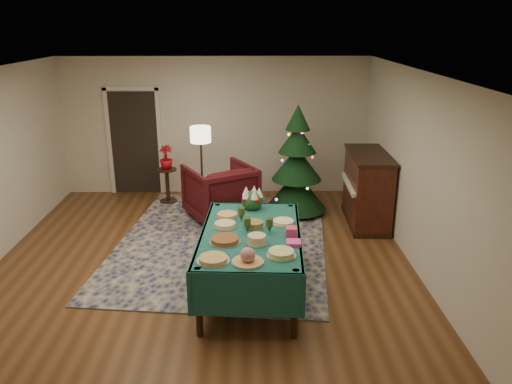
{
  "coord_description": "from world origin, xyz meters",
  "views": [
    {
      "loc": [
        0.67,
        -6.22,
        3.32
      ],
      "look_at": [
        0.76,
        0.37,
        1.06
      ],
      "focal_mm": 35.0,
      "sensor_mm": 36.0,
      "label": 1
    }
  ],
  "objects_px": {
    "armchair": "(220,190)",
    "floor_lamp": "(201,140)",
    "piano": "(367,189)",
    "side_table": "(168,186)",
    "buffet_table": "(251,245)",
    "gift_box": "(291,232)",
    "christmas_tree": "(297,166)",
    "potted_plant": "(166,163)"
  },
  "relations": [
    {
      "from": "floor_lamp",
      "to": "side_table",
      "type": "height_order",
      "value": "floor_lamp"
    },
    {
      "from": "buffet_table",
      "to": "armchair",
      "type": "height_order",
      "value": "armchair"
    },
    {
      "from": "buffet_table",
      "to": "potted_plant",
      "type": "height_order",
      "value": "potted_plant"
    },
    {
      "from": "armchair",
      "to": "piano",
      "type": "xyz_separation_m",
      "value": [
        2.52,
        -0.22,
        0.06
      ]
    },
    {
      "from": "potted_plant",
      "to": "piano",
      "type": "distance_m",
      "value": 3.74
    },
    {
      "from": "gift_box",
      "to": "christmas_tree",
      "type": "distance_m",
      "value": 2.93
    },
    {
      "from": "side_table",
      "to": "piano",
      "type": "xyz_separation_m",
      "value": [
        3.58,
        -1.08,
        0.28
      ]
    },
    {
      "from": "floor_lamp",
      "to": "piano",
      "type": "relative_size",
      "value": 1.06
    },
    {
      "from": "side_table",
      "to": "christmas_tree",
      "type": "distance_m",
      "value": 2.55
    },
    {
      "from": "armchair",
      "to": "piano",
      "type": "bearing_deg",
      "value": 146.03
    },
    {
      "from": "side_table",
      "to": "gift_box",
      "type": "bearing_deg",
      "value": -59.39
    },
    {
      "from": "gift_box",
      "to": "floor_lamp",
      "type": "xyz_separation_m",
      "value": [
        -1.38,
        3.2,
        0.42
      ]
    },
    {
      "from": "potted_plant",
      "to": "armchair",
      "type": "bearing_deg",
      "value": -38.84
    },
    {
      "from": "armchair",
      "to": "floor_lamp",
      "type": "xyz_separation_m",
      "value": [
        -0.36,
        0.54,
        0.77
      ]
    },
    {
      "from": "christmas_tree",
      "to": "piano",
      "type": "xyz_separation_m",
      "value": [
        1.17,
        -0.48,
        -0.29
      ]
    },
    {
      "from": "gift_box",
      "to": "floor_lamp",
      "type": "bearing_deg",
      "value": 113.34
    },
    {
      "from": "floor_lamp",
      "to": "potted_plant",
      "type": "relative_size",
      "value": 3.45
    },
    {
      "from": "armchair",
      "to": "piano",
      "type": "distance_m",
      "value": 2.53
    },
    {
      "from": "piano",
      "to": "armchair",
      "type": "bearing_deg",
      "value": 174.95
    },
    {
      "from": "armchair",
      "to": "potted_plant",
      "type": "relative_size",
      "value": 2.42
    },
    {
      "from": "gift_box",
      "to": "piano",
      "type": "relative_size",
      "value": 0.09
    },
    {
      "from": "floor_lamp",
      "to": "buffet_table",
      "type": "bearing_deg",
      "value": -74.02
    },
    {
      "from": "side_table",
      "to": "floor_lamp",
      "type": "bearing_deg",
      "value": -24.13
    },
    {
      "from": "buffet_table",
      "to": "potted_plant",
      "type": "xyz_separation_m",
      "value": [
        -1.58,
        3.4,
        0.13
      ]
    },
    {
      "from": "floor_lamp",
      "to": "christmas_tree",
      "type": "distance_m",
      "value": 1.79
    },
    {
      "from": "gift_box",
      "to": "side_table",
      "type": "bearing_deg",
      "value": 120.61
    },
    {
      "from": "floor_lamp",
      "to": "side_table",
      "type": "relative_size",
      "value": 2.3
    },
    {
      "from": "side_table",
      "to": "christmas_tree",
      "type": "height_order",
      "value": "christmas_tree"
    },
    {
      "from": "potted_plant",
      "to": "piano",
      "type": "relative_size",
      "value": 0.31
    },
    {
      "from": "buffet_table",
      "to": "armchair",
      "type": "distance_m",
      "value": 2.6
    },
    {
      "from": "buffet_table",
      "to": "floor_lamp",
      "type": "height_order",
      "value": "floor_lamp"
    },
    {
      "from": "gift_box",
      "to": "buffet_table",
      "type": "bearing_deg",
      "value": 167.54
    },
    {
      "from": "gift_box",
      "to": "potted_plant",
      "type": "height_order",
      "value": "gift_box"
    },
    {
      "from": "christmas_tree",
      "to": "buffet_table",
      "type": "bearing_deg",
      "value": -106.47
    },
    {
      "from": "potted_plant",
      "to": "piano",
      "type": "height_order",
      "value": "piano"
    },
    {
      "from": "floor_lamp",
      "to": "piano",
      "type": "xyz_separation_m",
      "value": [
        2.88,
        -0.76,
        -0.7
      ]
    },
    {
      "from": "christmas_tree",
      "to": "gift_box",
      "type": "bearing_deg",
      "value": -96.52
    },
    {
      "from": "gift_box",
      "to": "christmas_tree",
      "type": "xyz_separation_m",
      "value": [
        0.33,
        2.91,
        -0.0
      ]
    },
    {
      "from": "floor_lamp",
      "to": "piano",
      "type": "distance_m",
      "value": 3.06
    },
    {
      "from": "gift_box",
      "to": "piano",
      "type": "xyz_separation_m",
      "value": [
        1.5,
        2.44,
        -0.29
      ]
    },
    {
      "from": "buffet_table",
      "to": "side_table",
      "type": "height_order",
      "value": "buffet_table"
    },
    {
      "from": "side_table",
      "to": "buffet_table",
      "type": "bearing_deg",
      "value": -65.06
    }
  ]
}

